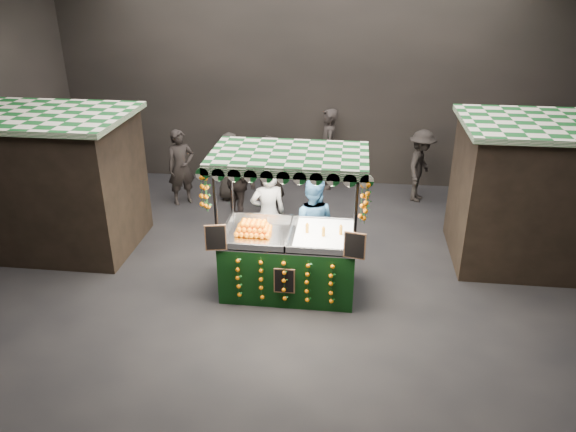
# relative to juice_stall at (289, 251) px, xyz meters

# --- Properties ---
(ground) EXTENTS (12.00, 12.00, 0.00)m
(ground) POSITION_rel_juice_stall_xyz_m (-0.13, 0.13, -0.75)
(ground) COLOR black
(ground) RESTS_ON ground
(market_hall) EXTENTS (12.10, 10.10, 5.05)m
(market_hall) POSITION_rel_juice_stall_xyz_m (-0.13, 0.13, 2.63)
(market_hall) COLOR black
(market_hall) RESTS_ON ground
(neighbour_stall_left) EXTENTS (3.00, 2.20, 2.60)m
(neighbour_stall_left) POSITION_rel_juice_stall_xyz_m (-4.53, 1.13, 0.56)
(neighbour_stall_left) COLOR black
(neighbour_stall_left) RESTS_ON ground
(neighbour_stall_right) EXTENTS (3.00, 2.20, 2.60)m
(neighbour_stall_right) POSITION_rel_juice_stall_xyz_m (4.27, 1.63, 0.56)
(neighbour_stall_right) COLOR black
(neighbour_stall_right) RESTS_ON ground
(juice_stall) EXTENTS (2.50, 1.47, 2.42)m
(juice_stall) POSITION_rel_juice_stall_xyz_m (0.00, 0.00, 0.00)
(juice_stall) COLOR black
(juice_stall) RESTS_ON ground
(vendor_grey) EXTENTS (0.74, 0.60, 1.76)m
(vendor_grey) POSITION_rel_juice_stall_xyz_m (-0.52, 1.10, 0.13)
(vendor_grey) COLOR gray
(vendor_grey) RESTS_ON ground
(vendor_blue) EXTENTS (0.90, 0.74, 1.69)m
(vendor_blue) POSITION_rel_juice_stall_xyz_m (0.30, 0.88, 0.09)
(vendor_blue) COLOR #295683
(vendor_blue) RESTS_ON ground
(shopper_0) EXTENTS (0.74, 0.69, 1.71)m
(shopper_0) POSITION_rel_juice_stall_xyz_m (-2.83, 3.38, 0.10)
(shopper_0) COLOR black
(shopper_0) RESTS_ON ground
(shopper_1) EXTENTS (1.12, 1.02, 1.89)m
(shopper_1) POSITION_rel_juice_stall_xyz_m (4.27, 2.27, 0.19)
(shopper_1) COLOR #292521
(shopper_1) RESTS_ON ground
(shopper_2) EXTENTS (1.07, 1.01, 1.78)m
(shopper_2) POSITION_rel_juice_stall_xyz_m (-1.39, 2.65, 0.14)
(shopper_2) COLOR black
(shopper_2) RESTS_ON ground
(shopper_3) EXTENTS (0.94, 1.22, 1.66)m
(shopper_3) POSITION_rel_juice_stall_xyz_m (2.48, 4.20, 0.08)
(shopper_3) COLOR black
(shopper_3) RESTS_ON ground
(shopper_4) EXTENTS (0.89, 0.74, 1.56)m
(shopper_4) POSITION_rel_juice_stall_xyz_m (-1.80, 3.76, 0.03)
(shopper_4) COLOR #2C2824
(shopper_4) RESTS_ON ground
(shopper_5) EXTENTS (0.98, 1.52, 1.57)m
(shopper_5) POSITION_rel_juice_stall_xyz_m (4.37, 2.50, 0.03)
(shopper_5) COLOR black
(shopper_5) RESTS_ON ground
(shopper_6) EXTENTS (0.57, 0.77, 1.93)m
(shopper_6) POSITION_rel_juice_stall_xyz_m (0.35, 4.73, 0.21)
(shopper_6) COLOR #2C2624
(shopper_6) RESTS_ON ground
(shopper_7) EXTENTS (1.74, 1.36, 1.84)m
(shopper_7) POSITION_rel_juice_stall_xyz_m (-0.72, 2.78, 0.17)
(shopper_7) COLOR #2D2724
(shopper_7) RESTS_ON ground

